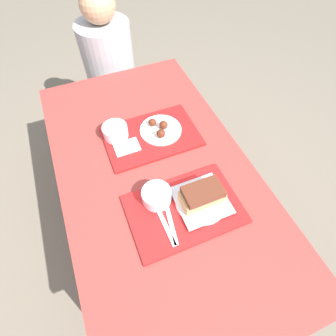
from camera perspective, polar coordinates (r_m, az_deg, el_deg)
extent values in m
plane|color=#706656|center=(1.80, -1.78, -14.34)|extent=(12.00, 12.00, 0.00)
cube|color=maroon|center=(1.14, -2.72, -1.01)|extent=(0.80, 1.47, 0.04)
cylinder|color=maroon|center=(1.43, 23.48, -26.13)|extent=(0.07, 0.07, 0.72)
cylinder|color=maroon|center=(1.84, -19.74, 4.71)|extent=(0.07, 0.07, 0.72)
cylinder|color=maroon|center=(1.91, 0.42, 10.97)|extent=(0.07, 0.07, 0.72)
cube|color=maroon|center=(2.02, -12.30, 14.88)|extent=(0.76, 0.28, 0.04)
cylinder|color=maroon|center=(2.16, -19.48, 7.79)|extent=(0.06, 0.06, 0.40)
cylinder|color=maroon|center=(2.22, -3.14, 12.84)|extent=(0.06, 0.06, 0.40)
cube|color=red|center=(1.02, 3.56, -8.94)|extent=(0.43, 0.29, 0.01)
cube|color=red|center=(1.24, -3.64, 6.97)|extent=(0.43, 0.29, 0.01)
cylinder|color=silver|center=(1.01, -2.51, -6.06)|extent=(0.11, 0.11, 0.06)
cylinder|color=beige|center=(0.99, -2.55, -5.43)|extent=(0.10, 0.10, 0.01)
cylinder|color=white|center=(1.04, 7.19, -7.17)|extent=(0.20, 0.20, 0.01)
cube|color=silver|center=(1.03, 7.23, -6.96)|extent=(0.19, 0.19, 0.01)
cube|color=tan|center=(1.00, 7.40, -6.22)|extent=(0.16, 0.09, 0.05)
cube|color=#562819|center=(0.97, 7.63, -5.15)|extent=(0.15, 0.09, 0.03)
cube|color=white|center=(0.99, -0.56, -12.39)|extent=(0.02, 0.17, 0.00)
cube|color=white|center=(0.99, 0.65, -11.94)|extent=(0.04, 0.17, 0.00)
cube|color=#A59E93|center=(1.04, 2.13, -5.78)|extent=(0.04, 0.03, 0.01)
cylinder|color=silver|center=(1.23, -11.39, 7.84)|extent=(0.11, 0.11, 0.06)
cylinder|color=beige|center=(1.22, -11.56, 8.56)|extent=(0.10, 0.10, 0.01)
cylinder|color=white|center=(1.25, -1.61, 8.31)|extent=(0.20, 0.20, 0.01)
sphere|color=#562314|center=(1.24, -0.99, 9.33)|extent=(0.04, 0.04, 0.04)
sphere|color=#562314|center=(1.26, -3.42, 9.89)|extent=(0.04, 0.04, 0.04)
sphere|color=#562314|center=(1.20, -1.56, 7.52)|extent=(0.04, 0.04, 0.04)
cube|color=white|center=(1.20, -8.95, 4.55)|extent=(0.11, 0.08, 0.01)
cylinder|color=#9E9EA3|center=(1.87, -12.69, 21.46)|extent=(0.32, 0.32, 0.50)
sphere|color=tan|center=(1.71, -15.14, 31.16)|extent=(0.20, 0.20, 0.20)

